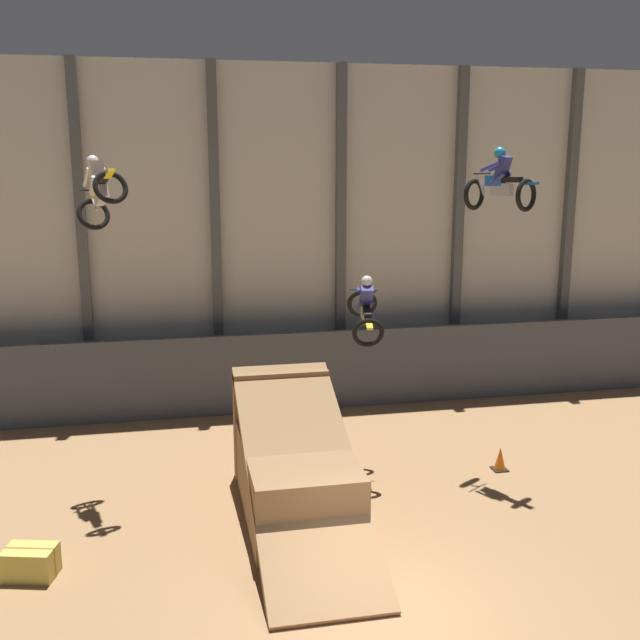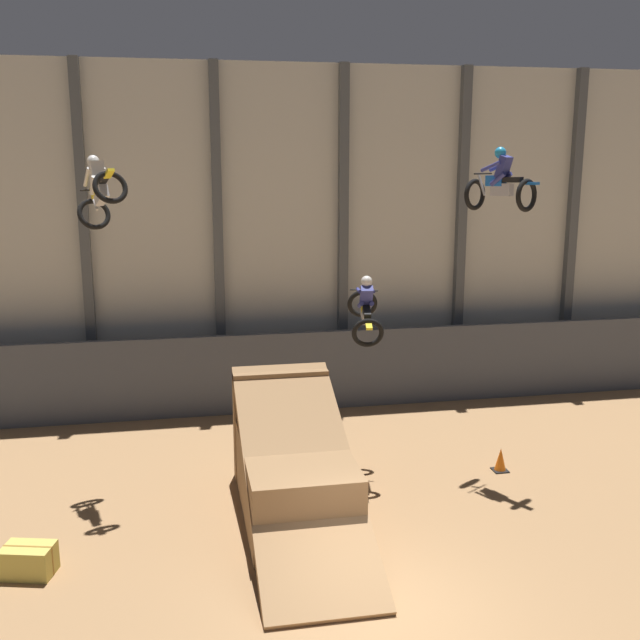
# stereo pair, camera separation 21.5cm
# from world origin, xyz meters

# --- Properties ---
(ground_plane) EXTENTS (60.00, 60.00, 0.00)m
(ground_plane) POSITION_xyz_m (0.00, 0.00, 0.00)
(ground_plane) COLOR #9E754C
(arena_back_wall) EXTENTS (32.00, 0.40, 10.15)m
(arena_back_wall) POSITION_xyz_m (0.00, 11.76, 5.08)
(arena_back_wall) COLOR beige
(arena_back_wall) RESTS_ON ground_plane
(lower_barrier) EXTENTS (31.36, 0.20, 2.39)m
(lower_barrier) POSITION_xyz_m (0.00, 10.43, 1.19)
(lower_barrier) COLOR #474C56
(lower_barrier) RESTS_ON ground_plane
(dirt_ramp) EXTENTS (2.21, 6.23, 2.79)m
(dirt_ramp) POSITION_xyz_m (-0.87, 4.00, 0.93)
(dirt_ramp) COLOR #966F48
(dirt_ramp) RESTS_ON ground_plane
(rider_bike_left_air) EXTENTS (1.31, 1.83, 1.67)m
(rider_bike_left_air) POSITION_xyz_m (-4.67, 5.98, 6.74)
(rider_bike_left_air) COLOR black
(rider_bike_center_air) EXTENTS (0.97, 1.89, 1.64)m
(rider_bike_center_air) POSITION_xyz_m (1.14, 5.73, 3.99)
(rider_bike_center_air) COLOR black
(rider_bike_right_air) EXTENTS (1.40, 1.72, 1.46)m
(rider_bike_right_air) POSITION_xyz_m (4.16, 5.35, 6.83)
(rider_bike_right_air) COLOR black
(traffic_cone_near_ramp) EXTENTS (0.36, 0.36, 0.58)m
(traffic_cone_near_ramp) POSITION_xyz_m (4.39, 5.05, 0.28)
(traffic_cone_near_ramp) COLOR black
(traffic_cone_near_ramp) RESTS_ON ground_plane
(hay_bale_trackside) EXTENTS (1.02, 0.81, 0.57)m
(hay_bale_trackside) POSITION_xyz_m (-5.98, 2.33, 0.28)
(hay_bale_trackside) COLOR #CCB751
(hay_bale_trackside) RESTS_ON ground_plane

